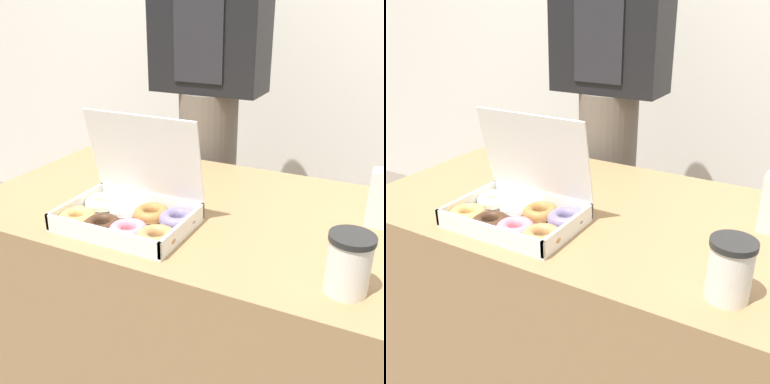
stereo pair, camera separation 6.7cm
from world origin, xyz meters
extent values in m
cube|color=#99754C|center=(0.00, 0.00, 0.36)|extent=(1.18, 0.72, 0.72)
cube|color=white|center=(-0.07, -0.20, 0.73)|extent=(0.33, 0.23, 0.01)
cube|color=white|center=(-0.23, -0.20, 0.75)|extent=(0.01, 0.23, 0.04)
cube|color=white|center=(0.09, -0.20, 0.75)|extent=(0.01, 0.23, 0.04)
cube|color=white|center=(-0.07, -0.31, 0.75)|extent=(0.33, 0.01, 0.04)
cube|color=white|center=(-0.07, -0.08, 0.75)|extent=(0.33, 0.01, 0.04)
cube|color=white|center=(-0.07, -0.10, 0.89)|extent=(0.33, 0.06, 0.23)
torus|color=tan|center=(-0.18, -0.25, 0.75)|extent=(0.11, 0.11, 0.03)
torus|color=silver|center=(-0.18, -0.14, 0.75)|extent=(0.14, 0.14, 0.03)
torus|color=#422819|center=(-0.11, -0.25, 0.74)|extent=(0.13, 0.13, 0.03)
torus|color=white|center=(-0.11, -0.14, 0.74)|extent=(0.11, 0.11, 0.03)
torus|color=pink|center=(-0.03, -0.25, 0.75)|extent=(0.14, 0.14, 0.03)
torus|color=#A87038|center=(-0.03, -0.14, 0.74)|extent=(0.10, 0.10, 0.03)
torus|color=#B27F4C|center=(0.05, -0.25, 0.75)|extent=(0.13, 0.13, 0.03)
torus|color=slate|center=(0.05, -0.14, 0.75)|extent=(0.13, 0.13, 0.03)
cylinder|color=silver|center=(0.48, -0.24, 0.78)|extent=(0.08, 0.08, 0.11)
cylinder|color=black|center=(0.48, -0.24, 0.84)|extent=(0.09, 0.09, 0.01)
cylinder|color=#665B51|center=(-0.17, 0.55, 0.47)|extent=(0.23, 0.23, 0.94)
cube|color=black|center=(-0.17, 0.55, 1.23)|extent=(0.43, 0.19, 0.60)
cube|color=#232328|center=(-0.17, 0.45, 1.17)|extent=(0.19, 0.01, 0.38)
camera|label=1|loc=(0.54, -1.05, 1.26)|focal=42.00mm
camera|label=2|loc=(0.59, -1.02, 1.26)|focal=42.00mm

